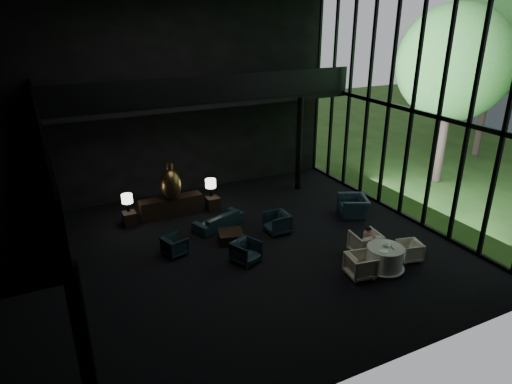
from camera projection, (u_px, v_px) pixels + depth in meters
name	position (u px, v px, depth m)	size (l,w,h in m)	color
floor	(234.00, 253.00, 14.72)	(14.00, 12.00, 0.02)	black
wall_back	(172.00, 99.00, 18.21)	(14.00, 0.04, 8.00)	black
wall_front	(365.00, 208.00, 8.24)	(14.00, 0.04, 8.00)	black
curtain_wall	(412.00, 111.00, 16.09)	(0.20, 12.00, 8.00)	black
mezzanine_back	(204.00, 101.00, 17.79)	(12.00, 2.00, 0.25)	black
railing_left	(41.00, 132.00, 10.94)	(0.06, 12.00, 1.00)	black
railing_back	(213.00, 89.00, 16.73)	(12.00, 0.06, 1.00)	black
column_sw	(88.00, 374.00, 7.18)	(0.24, 0.24, 4.00)	black
column_nw	(45.00, 166.00, 16.64)	(0.24, 0.24, 4.00)	black
column_ne	(299.00, 145.00, 19.27)	(0.24, 0.24, 4.00)	black
tree_near	(454.00, 63.00, 18.96)	(4.80, 4.80, 7.65)	#382D23
tree_far	(497.00, 38.00, 22.40)	(5.60, 5.60, 8.80)	#382D23
console	(171.00, 207.00, 17.28)	(2.35, 0.53, 0.75)	black
bronze_urn	(171.00, 184.00, 16.76)	(0.77, 0.77, 1.43)	#925C29
side_table_left	(130.00, 219.00, 16.54)	(0.47, 0.47, 0.51)	black
table_lamp_left	(127.00, 199.00, 16.35)	(0.39, 0.39, 0.66)	black
side_table_right	(213.00, 204.00, 17.81)	(0.49, 0.49, 0.54)	black
table_lamp_right	(211.00, 184.00, 17.64)	(0.41, 0.41, 0.69)	black
sofa	(218.00, 218.00, 16.38)	(1.76, 0.51, 0.69)	#0F232D
lounge_armchair_west	(175.00, 246.00, 14.55)	(0.60, 0.56, 0.62)	#15272F
lounge_armchair_east	(277.00, 222.00, 15.95)	(0.83, 0.77, 0.85)	#1A3645
lounge_armchair_south	(246.00, 251.00, 14.09)	(0.75, 0.70, 0.77)	#18333F
window_armchair	(353.00, 202.00, 17.24)	(1.22, 0.79, 1.07)	#243A47
coffee_table	(231.00, 237.00, 15.42)	(0.80, 0.80, 0.36)	black
dining_table	(384.00, 260.00, 13.71)	(1.25, 1.25, 0.75)	white
dining_chair_north	(365.00, 241.00, 14.49)	(0.94, 0.88, 0.97)	beige
dining_chair_east	(409.00, 251.00, 14.25)	(0.59, 0.55, 0.61)	beige
dining_chair_west	(361.00, 264.00, 13.32)	(0.79, 0.74, 0.81)	beige
child	(368.00, 235.00, 14.35)	(0.26, 0.26, 0.56)	#C887AF
plate_a	(384.00, 251.00, 13.33)	(0.24, 0.24, 0.02)	white
plate_b	(388.00, 242.00, 13.85)	(0.20, 0.20, 0.01)	white
saucer	(394.00, 247.00, 13.59)	(0.17, 0.17, 0.01)	white
coffee_cup	(392.00, 246.00, 13.56)	(0.08, 0.08, 0.06)	white
cereal_bowl	(386.00, 245.00, 13.58)	(0.17, 0.17, 0.09)	white
cream_pot	(393.00, 248.00, 13.43)	(0.06, 0.06, 0.07)	#99999E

